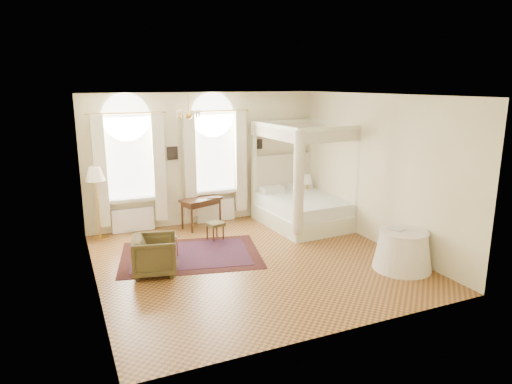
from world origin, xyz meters
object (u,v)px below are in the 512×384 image
Objects in this scene: canopy_bed at (304,202)px; stool at (215,225)px; coffee_table at (161,239)px; armchair at (155,255)px; nightstand at (307,203)px; floor_lamp at (95,178)px; side_table at (403,250)px; writing_desk at (201,203)px.

canopy_bed is 2.46m from stool.
canopy_bed is 3.90m from coffee_table.
nightstand is at bearing -50.32° from armchair.
side_table is at bearing -38.99° from floor_lamp.
coffee_table is (-3.82, -0.75, -0.19)m from canopy_bed.
floor_lamp is at bearing 168.75° from canopy_bed.
coffee_table is at bearing -130.73° from writing_desk.
canopy_bed is 2.60m from writing_desk.
nightstand is 0.81× the size of armchair.
armchair reaches higher than coffee_table.
side_table reaches higher than writing_desk.
canopy_bed is at bearing 11.11° from coffee_table.
nightstand is 0.59× the size of side_table.
floor_lamp is 1.51× the size of side_table.
stool is at bearing -25.04° from floor_lamp.
nightstand reaches higher than stool.
coffee_table is at bearing -157.08° from stool.
writing_desk is 0.99× the size of side_table.
side_table is at bearing -84.18° from canopy_bed.
stool is at bearing 132.01° from side_table.
floor_lamp is at bearing 121.50° from coffee_table.
canopy_bed is 3.18× the size of armchair.
canopy_bed is 0.98m from nightstand.
side_table is at bearing -31.00° from coffee_table.
side_table is (-0.19, -4.04, 0.05)m from nightstand.
coffee_table is 0.65× the size of side_table.
armchair is 0.72× the size of side_table.
side_table is (4.15, -2.49, -0.02)m from coffee_table.
writing_desk is 1.52× the size of coffee_table.
nightstand is 3.12m from stool.
writing_desk is at bearing 124.39° from side_table.
coffee_table is (-4.35, -1.54, 0.07)m from nightstand.
writing_desk is at bearing 49.27° from coffee_table.
armchair is at bearing -140.02° from stool.
side_table is (5.21, -4.22, -1.07)m from floor_lamp.
stool is at bearing -162.10° from nightstand.
stool is at bearing -88.97° from writing_desk.
writing_desk is (-2.46, 0.83, 0.05)m from canopy_bed.
coffee_table is (0.28, 0.81, 0.03)m from armchair.
armchair is 0.85m from coffee_table.
canopy_bed is 2.31× the size of writing_desk.
nightstand is at bearing 87.26° from side_table.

